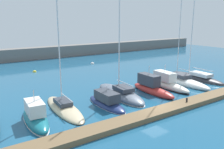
# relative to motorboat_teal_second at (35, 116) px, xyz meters

# --- Properties ---
(ground_plane) EXTENTS (120.00, 120.00, 0.00)m
(ground_plane) POSITION_rel_motorboat_teal_second_xyz_m (11.71, -4.02, -0.57)
(ground_plane) COLOR #1E567A
(dock_pier) EXTENTS (39.13, 1.97, 0.51)m
(dock_pier) POSITION_rel_motorboat_teal_second_xyz_m (11.71, -5.25, -0.31)
(dock_pier) COLOR brown
(dock_pier) RESTS_ON ground_plane
(breakwater_seawall) EXTENTS (108.00, 3.07, 2.89)m
(breakwater_seawall) POSITION_rel_motorboat_teal_second_xyz_m (11.71, 36.91, 0.87)
(breakwater_seawall) COLOR slate
(breakwater_seawall) RESTS_ON ground_plane
(motorboat_teal_second) EXTENTS (2.49, 7.00, 3.54)m
(motorboat_teal_second) POSITION_rel_motorboat_teal_second_xyz_m (0.00, 0.00, 0.00)
(motorboat_teal_second) COLOR #19707F
(motorboat_teal_second) RESTS_ON ground_plane
(sailboat_sand_third) EXTENTS (2.82, 9.41, 14.32)m
(sailboat_sand_third) POSITION_rel_motorboat_teal_second_xyz_m (3.51, 1.46, -0.38)
(sailboat_sand_third) COLOR beige
(sailboat_sand_third) RESTS_ON ground_plane
(motorboat_navy_fourth) EXTENTS (2.13, 6.71, 2.74)m
(motorboat_navy_fourth) POSITION_rel_motorboat_teal_second_xyz_m (8.04, -0.02, -0.15)
(motorboat_navy_fourth) COLOR navy
(motorboat_navy_fourth) RESTS_ON ground_plane
(sailboat_slate_fifth) EXTENTS (3.58, 10.02, 17.21)m
(sailboat_slate_fifth) POSITION_rel_motorboat_teal_second_xyz_m (11.33, 1.88, -0.20)
(sailboat_slate_fifth) COLOR slate
(sailboat_slate_fifth) RESTS_ON ground_plane
(motorboat_red_sixth) EXTENTS (2.04, 7.58, 3.77)m
(motorboat_red_sixth) POSITION_rel_motorboat_teal_second_xyz_m (15.71, 0.75, 0.15)
(motorboat_red_sixth) COLOR #B72D28
(motorboat_red_sixth) RESTS_ON ground_plane
(motorboat_ivory_seventh) EXTENTS (2.56, 8.41, 3.47)m
(motorboat_ivory_seventh) POSITION_rel_motorboat_teal_second_xyz_m (19.20, 1.38, 0.09)
(motorboat_ivory_seventh) COLOR silver
(motorboat_ivory_seventh) RESTS_ON ground_plane
(sailboat_white_eighth) EXTENTS (3.28, 10.27, 21.30)m
(sailboat_white_eighth) POSITION_rel_motorboat_teal_second_xyz_m (22.86, 1.53, -0.18)
(sailboat_white_eighth) COLOR white
(sailboat_white_eighth) RESTS_ON ground_plane
(sailboat_charcoal_ninth) EXTENTS (2.90, 10.32, 16.59)m
(sailboat_charcoal_ninth) POSITION_rel_motorboat_teal_second_xyz_m (26.93, 2.02, -0.28)
(sailboat_charcoal_ninth) COLOR #2D2D33
(sailboat_charcoal_ninth) RESTS_ON ground_plane
(mooring_buoy_white) EXTENTS (0.79, 0.79, 0.79)m
(mooring_buoy_white) POSITION_rel_motorboat_teal_second_xyz_m (19.37, 23.38, -0.57)
(mooring_buoy_white) COLOR white
(mooring_buoy_white) RESTS_ON ground_plane
(mooring_buoy_yellow) EXTENTS (0.68, 0.68, 0.68)m
(mooring_buoy_yellow) POSITION_rel_motorboat_teal_second_xyz_m (6.33, 22.20, -0.57)
(mooring_buoy_yellow) COLOR yellow
(mooring_buoy_yellow) RESTS_ON ground_plane
(dock_bollard) EXTENTS (0.20, 0.20, 0.44)m
(dock_bollard) POSITION_rel_motorboat_teal_second_xyz_m (15.46, -5.25, 0.16)
(dock_bollard) COLOR black
(dock_bollard) RESTS_ON dock_pier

